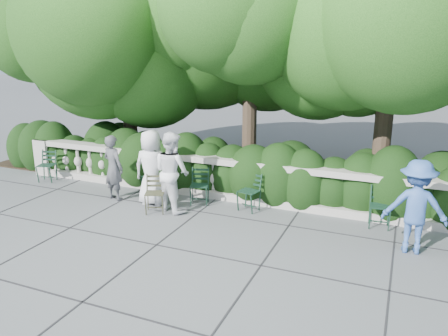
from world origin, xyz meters
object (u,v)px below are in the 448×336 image
at_px(chair_c, 199,206).
at_px(person_businessman, 152,168).
at_px(chair_f, 378,230).
at_px(chair_d, 245,212).
at_px(person_older_blue, 415,207).
at_px(chair_a, 45,183).
at_px(person_woman_grey, 113,168).
at_px(chair_b, 149,195).
at_px(chair_weathered, 155,215).
at_px(person_casual_man, 172,172).

relative_size(chair_c, person_businessman, 0.49).
bearing_deg(person_businessman, chair_f, 178.01).
height_order(chair_d, chair_f, same).
bearing_deg(person_older_blue, person_businessman, -7.46).
bearing_deg(chair_a, person_woman_grey, -23.73).
height_order(chair_b, person_woman_grey, person_woman_grey).
xyz_separation_m(chair_b, chair_d, (2.56, -0.17, 0.00)).
bearing_deg(person_businessman, chair_c, -172.93).
xyz_separation_m(chair_d, chair_f, (2.76, 0.13, 0.00)).
bearing_deg(person_businessman, chair_weathered, 116.58).
bearing_deg(chair_d, chair_b, -170.70).
bearing_deg(person_casual_man, chair_a, 18.52).
height_order(chair_f, person_older_blue, person_older_blue).
relative_size(chair_c, chair_weathered, 1.00).
bearing_deg(chair_weathered, chair_b, 103.79).
relative_size(chair_a, chair_b, 1.00).
height_order(chair_c, person_woman_grey, person_woman_grey).
distance_m(chair_f, chair_weathered, 4.61).
height_order(chair_weathered, person_older_blue, person_older_blue).
bearing_deg(person_casual_man, chair_c, -111.29).
bearing_deg(person_businessman, chair_d, -178.84).
bearing_deg(chair_a, chair_c, -16.20).
bearing_deg(chair_b, chair_a, -165.65).
xyz_separation_m(chair_c, person_casual_man, (-0.43, -0.42, 0.88)).
relative_size(chair_d, chair_weathered, 1.00).
distance_m(chair_a, chair_f, 8.38).
bearing_deg(person_older_blue, chair_d, -14.72).
bearing_deg(person_casual_man, person_woman_grey, 21.18).
xyz_separation_m(chair_d, person_casual_man, (-1.53, -0.47, 0.88)).
relative_size(chair_f, person_woman_grey, 0.54).
distance_m(chair_f, person_woman_grey, 5.96).
height_order(chair_d, person_casual_man, person_casual_man).
bearing_deg(chair_weathered, chair_d, 3.79).
distance_m(chair_weathered, person_older_blue, 5.15).
distance_m(chair_b, person_older_blue, 6.01).
xyz_separation_m(chair_f, person_older_blue, (0.58, -0.75, 0.83)).
height_order(chair_b, person_casual_man, person_casual_man).
relative_size(chair_a, person_older_blue, 0.50).
distance_m(chair_weathered, person_businessman, 1.12).
xyz_separation_m(chair_weathered, person_woman_grey, (-1.40, 0.52, 0.77)).
height_order(chair_d, person_woman_grey, person_woman_grey).
height_order(chair_b, person_older_blue, person_older_blue).
xyz_separation_m(chair_b, person_casual_man, (1.03, -0.64, 0.88)).
xyz_separation_m(chair_f, chair_weathered, (-4.49, -1.03, 0.00)).
height_order(chair_c, chair_d, same).
xyz_separation_m(person_woman_grey, person_casual_man, (1.61, -0.09, 0.11)).
distance_m(chair_a, person_businessman, 3.61).
distance_m(chair_d, person_casual_man, 1.82).
xyz_separation_m(chair_a, chair_weathered, (3.89, -0.85, 0.00)).
bearing_deg(person_woman_grey, person_businessman, -162.59).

